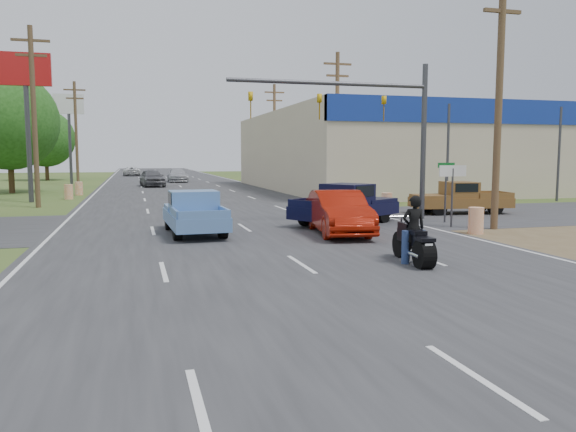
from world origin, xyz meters
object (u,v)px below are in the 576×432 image
object	(u,v)px
navy_pickup	(347,204)
brown_pickup	(458,198)
red_convertible	(339,213)
distant_car_grey	(152,178)
rider	(414,232)
distant_car_silver	(178,175)
blue_pickup	(194,212)
motorcycle	(414,244)
distant_car_white	(131,171)

from	to	relation	value
navy_pickup	brown_pickup	xyz separation A→B (m)	(6.99, 2.62, -0.06)
red_convertible	distant_car_grey	world-z (taller)	distant_car_grey
rider	distant_car_silver	size ratio (longest dim) A/B	0.34
distant_car_grey	blue_pickup	bearing A→B (deg)	-95.89
motorcycle	navy_pickup	distance (m)	8.95
red_convertible	distant_car_grey	bearing A→B (deg)	106.72
blue_pickup	distant_car_white	xyz separation A→B (m)	(-2.42, 63.76, -0.15)
distant_car_grey	distant_car_white	bearing A→B (deg)	87.06
distant_car_silver	distant_car_white	world-z (taller)	distant_car_silver
distant_car_grey	distant_car_white	size ratio (longest dim) A/B	1.02
blue_pickup	distant_car_white	distance (m)	63.80
rider	distant_car_white	bearing A→B (deg)	-79.69
brown_pickup	navy_pickup	bearing A→B (deg)	117.92
red_convertible	distant_car_grey	distance (m)	35.55
distant_car_white	red_convertible	bearing A→B (deg)	92.52
navy_pickup	distant_car_white	bearing A→B (deg)	156.87
motorcycle	distant_car_silver	bearing A→B (deg)	97.13
rider	distant_car_white	world-z (taller)	rider
distant_car_silver	rider	bearing A→B (deg)	-87.28
distant_car_grey	distant_car_white	world-z (taller)	distant_car_grey
blue_pickup	brown_pickup	xyz separation A→B (m)	(13.60, 3.84, -0.00)
navy_pickup	distant_car_grey	size ratio (longest dim) A/B	1.12
brown_pickup	motorcycle	bearing A→B (deg)	150.64
brown_pickup	distant_car_silver	distance (m)	40.31
rider	brown_pickup	xyz separation A→B (m)	(8.52, 11.37, -0.06)
blue_pickup	distant_car_silver	distance (m)	42.70
navy_pickup	distant_car_grey	xyz separation A→B (m)	(-7.06, 32.29, -0.04)
blue_pickup	brown_pickup	world-z (taller)	blue_pickup
rider	distant_car_silver	distance (m)	50.21
red_convertible	brown_pickup	size ratio (longest dim) A/B	0.96
brown_pickup	distant_car_grey	world-z (taller)	distant_car_grey
red_convertible	navy_pickup	xyz separation A→B (m)	(1.45, 2.82, 0.07)
red_convertible	navy_pickup	size ratio (longest dim) A/B	0.89
navy_pickup	brown_pickup	bearing A→B (deg)	79.23
blue_pickup	distant_car_grey	distance (m)	33.51
motorcycle	distant_car_grey	distance (m)	41.47
motorcycle	distant_car_white	size ratio (longest dim) A/B	0.50
brown_pickup	distant_car_silver	bearing A→B (deg)	23.20
distant_car_silver	distant_car_white	bearing A→B (deg)	103.22
red_convertible	motorcycle	xyz separation A→B (m)	(-0.09, -6.00, -0.26)
navy_pickup	distant_car_silver	world-z (taller)	navy_pickup
distant_car_white	motorcycle	bearing A→B (deg)	91.90
rider	distant_car_silver	bearing A→B (deg)	-82.86
distant_car_white	distant_car_grey	bearing A→B (deg)	89.63
navy_pickup	distant_car_white	world-z (taller)	navy_pickup
distant_car_grey	distant_car_silver	distance (m)	9.61
red_convertible	blue_pickup	size ratio (longest dim) A/B	0.99
distant_car_silver	red_convertible	bearing A→B (deg)	-86.79
distant_car_grey	distant_car_white	distance (m)	30.32
blue_pickup	distant_car_silver	world-z (taller)	blue_pickup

